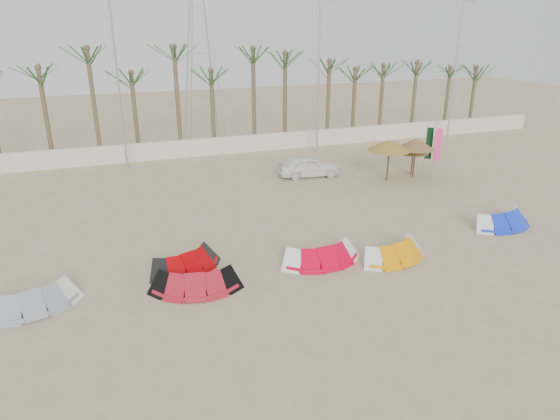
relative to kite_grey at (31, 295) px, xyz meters
name	(u,v)px	position (x,y,z in m)	size (l,w,h in m)	color
ground	(335,298)	(10.38, -3.16, -0.42)	(120.00, 120.00, 0.00)	tan
boundary_wall	(208,147)	(10.38, 18.84, 0.23)	(60.00, 0.30, 1.30)	beige
palm_line	(209,65)	(11.04, 20.34, 6.03)	(52.00, 4.00, 7.70)	brown
lamp_b	(119,83)	(4.41, 16.84, 5.35)	(1.25, 0.14, 11.00)	#A5A8AD
lamp_c	(319,75)	(18.41, 16.84, 5.35)	(1.25, 0.14, 11.00)	#A5A8AD
lamp_d	(455,70)	(30.41, 16.84, 5.35)	(1.25, 0.14, 11.00)	#A5A8AD
pylon	(205,138)	(11.38, 24.84, -0.42)	(3.00, 3.00, 14.00)	#A5A8AD
kite_grey	(31,295)	(0.00, 0.00, 0.00)	(3.53, 2.23, 0.90)	gray
kite_red_left	(194,277)	(5.67, -0.63, 0.00)	(3.53, 2.07, 0.90)	#A41625
kite_red_mid	(185,258)	(5.63, 1.12, 0.00)	(3.43, 2.40, 0.90)	#A40004
kite_red_right	(319,251)	(11.06, -0.12, 0.00)	(3.47, 1.67, 0.90)	red
kite_orange	(392,248)	(14.12, -0.87, 0.00)	(3.50, 2.19, 0.90)	orange
kite_blue	(500,217)	(21.11, 0.48, 0.00)	(3.56, 1.97, 0.90)	#1432DA
parasol_left	(389,145)	(19.71, 8.77, 1.88)	(2.67, 2.67, 2.65)	#4C331E
parasol_mid	(416,144)	(21.69, 8.84, 1.79)	(2.42, 2.42, 2.56)	#4C331E
parasol_right	(413,148)	(21.98, 9.47, 1.33)	(2.00, 2.00, 2.11)	#4C331E
flag_pink	(437,146)	(23.27, 8.82, 1.52)	(0.44, 0.17, 3.26)	#A5A8AD
flag_green	(428,144)	(23.05, 9.45, 1.49)	(0.44, 0.18, 3.22)	#A5A8AD
car	(309,166)	(15.37, 11.28, 0.25)	(1.59, 3.94, 1.34)	white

